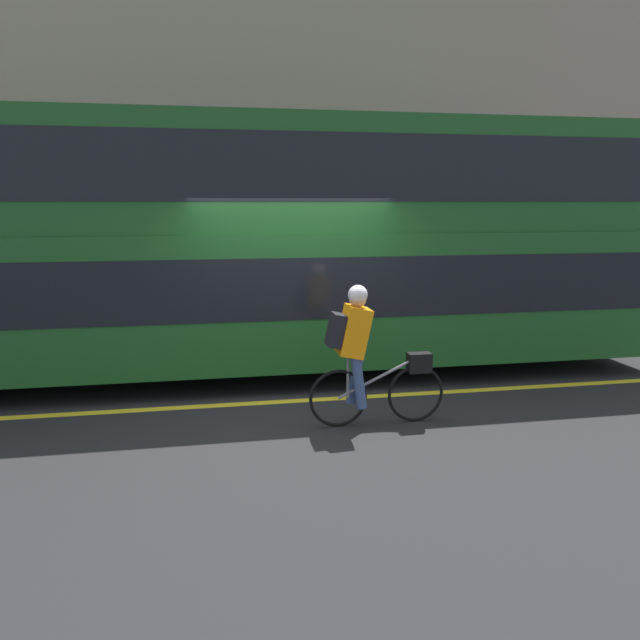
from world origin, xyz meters
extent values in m
plane|color=#232326|center=(0.00, 0.00, 0.00)|extent=(80.00, 80.00, 0.00)
cube|color=yellow|center=(0.00, 0.02, 0.00)|extent=(50.00, 0.14, 0.01)
cube|color=gray|center=(0.00, 4.74, 0.06)|extent=(60.00, 2.18, 0.13)
cube|color=gray|center=(0.00, 5.98, 3.51)|extent=(60.00, 0.30, 7.02)
cylinder|color=black|center=(3.10, 1.49, 0.49)|extent=(0.98, 0.30, 0.98)
cube|color=#194C1E|center=(-0.50, 1.49, 1.18)|extent=(11.60, 2.57, 1.77)
cube|color=black|center=(-0.50, 1.49, 1.39)|extent=(11.14, 2.59, 0.78)
cube|color=#194C1E|center=(-0.50, 1.49, 2.80)|extent=(11.60, 2.46, 1.48)
cube|color=black|center=(-0.50, 1.49, 2.87)|extent=(11.14, 2.48, 0.83)
torus|color=black|center=(1.22, -0.95, 0.33)|extent=(0.65, 0.04, 0.65)
torus|color=black|center=(0.32, -0.95, 0.33)|extent=(0.65, 0.04, 0.65)
cylinder|color=slate|center=(0.77, -0.95, 0.54)|extent=(0.91, 0.03, 0.45)
cylinder|color=slate|center=(0.43, -0.95, 0.57)|extent=(0.03, 0.03, 0.48)
cube|color=black|center=(1.25, -0.95, 0.69)|extent=(0.26, 0.16, 0.22)
cube|color=orange|center=(0.49, -0.95, 1.08)|extent=(0.37, 0.32, 0.58)
cube|color=black|center=(0.29, -0.95, 1.10)|extent=(0.21, 0.26, 0.38)
cylinder|color=#384C7A|center=(0.53, -0.86, 0.52)|extent=(0.21, 0.11, 0.59)
cylinder|color=#384C7A|center=(0.53, -1.04, 0.52)|extent=(0.19, 0.11, 0.59)
sphere|color=tan|center=(0.53, -0.95, 1.43)|extent=(0.19, 0.19, 0.19)
sphere|color=silver|center=(0.53, -0.95, 1.47)|extent=(0.21, 0.21, 0.21)
cylinder|color=#59595B|center=(-0.72, 4.63, 1.25)|extent=(0.07, 0.07, 2.25)
cube|color=#1959B2|center=(-0.72, 4.59, 2.14)|extent=(0.36, 0.02, 0.36)
camera|label=1|loc=(-1.10, -7.38, 2.45)|focal=35.00mm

